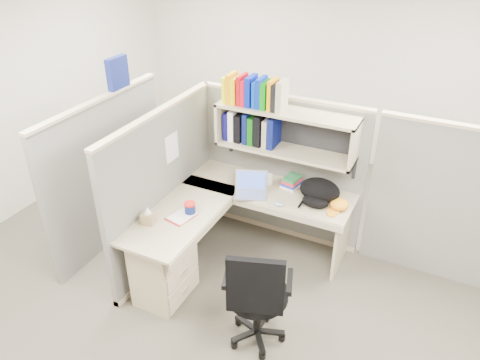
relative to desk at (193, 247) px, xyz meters
The scene contains 14 objects.
ground 0.66m from the desk, 35.01° to the left, with size 6.00×6.00×0.00m, color #39352C.
room_shell 1.28m from the desk, 35.01° to the left, with size 6.00×6.00×6.00m.
cubicle 0.88m from the desk, 86.86° to the left, with size 3.79×1.84×1.95m.
desk is the anchor object (origin of this frame).
laptop 0.82m from the desk, 65.91° to the left, with size 0.32×0.32×0.23m, color #AFB0B4, non-canonical shape.
backpack 1.31m from the desk, 41.09° to the left, with size 0.40×0.31×0.24m, color black, non-canonical shape.
orange_cap 1.45m from the desk, 35.22° to the left, with size 0.18×0.21×0.10m, color orange, non-canonical shape.
snack_canister 0.38m from the desk, 125.52° to the left, with size 0.11×0.11×0.11m.
tissue_box 0.54m from the desk, 151.81° to the right, with size 0.11×0.11×0.17m, color #9A7E57, non-canonical shape.
mouse 0.92m from the desk, 44.56° to the left, with size 0.09×0.06×0.04m, color #849BBB.
paper_cup 1.07m from the desk, 68.80° to the left, with size 0.07×0.07×0.11m, color silver.
book_stack 1.23m from the desk, 59.50° to the left, with size 0.16×0.22×0.11m, color gray, non-canonical shape.
loose_paper 0.32m from the desk, 159.55° to the left, with size 0.19×0.25×0.00m, color silver, non-canonical shape.
task_chair 0.95m from the desk, 25.96° to the right, with size 0.61×0.56×1.06m.
Camera 1 is at (1.54, -3.25, 3.22)m, focal length 35.00 mm.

